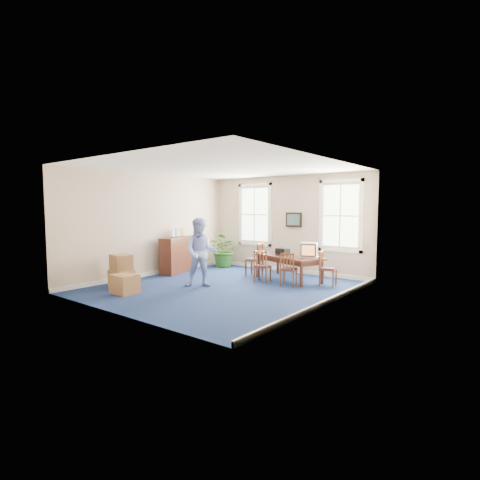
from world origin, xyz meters
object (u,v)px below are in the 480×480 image
Objects in this scene: crt_tv at (309,250)px; credenza at (178,253)px; conference_table at (289,268)px; cardboard_boxes at (130,270)px; man at (201,253)px; potted_plant at (225,250)px; chair_near_left at (263,266)px.

credenza is at bearing 172.14° from crt_tv.
conference_table is 3.76m from credenza.
crt_tv is 0.32× the size of cardboard_boxes.
man reaches higher than crt_tv.
crt_tv reaches higher than cardboard_boxes.
potted_plant is at bearing 56.45° from credenza.
man is at bearing -60.46° from potted_plant.
chair_near_left is at bearing -10.00° from credenza.
crt_tv is 1.41m from chair_near_left.
chair_near_left is (-0.44, -0.73, 0.10)m from conference_table.
cardboard_boxes is (-3.53, -3.54, -0.48)m from crt_tv.
credenza is (-4.22, -1.15, -0.31)m from crt_tv.
man is at bearing 38.32° from cardboard_boxes.
crt_tv is at bearing 7.54° from man.
crt_tv is 3.09m from man.
chair_near_left is at bearing -167.13° from crt_tv.
conference_table is 2.32× the size of chair_near_left.
man reaches higher than chair_near_left.
conference_table is 3.14m from potted_plant.
credenza is at bearing -106.73° from potted_plant.
crt_tv is at bearing 45.06° from cardboard_boxes.
man is 1.17× the size of cardboard_boxes.
man is (-0.95, -1.56, 0.47)m from chair_near_left.
potted_plant is 4.16m from cardboard_boxes.
crt_tv is 0.55× the size of chair_near_left.
potted_plant reaches higher than chair_near_left.
potted_plant is 0.78× the size of cardboard_boxes.
chair_near_left is 2.97m from potted_plant.
credenza is 1.84m from potted_plant.
man reaches higher than cardboard_boxes.
man reaches higher than conference_table.
chair_near_left is at bearing -102.58° from conference_table.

